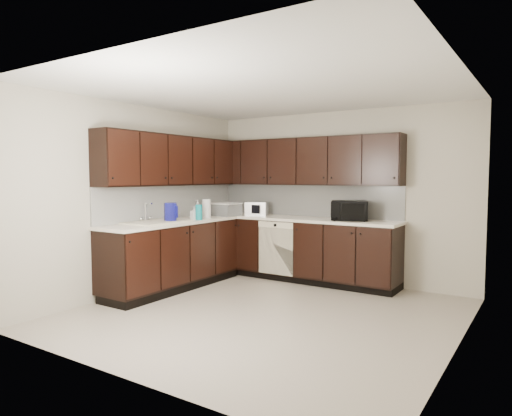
{
  "coord_description": "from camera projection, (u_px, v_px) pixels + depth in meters",
  "views": [
    {
      "loc": [
        2.67,
        -4.3,
        1.55
      ],
      "look_at": [
        -0.52,
        0.6,
        1.14
      ],
      "focal_mm": 32.0,
      "sensor_mm": 36.0,
      "label": 1
    }
  ],
  "objects": [
    {
      "name": "floor",
      "position": [
        266.0,
        314.0,
        5.15
      ],
      "size": [
        4.0,
        4.0,
        0.0
      ],
      "primitive_type": "plane",
      "color": "#AB9F8E",
      "rests_on": "ground"
    },
    {
      "name": "ceiling",
      "position": [
        266.0,
        89.0,
        4.98
      ],
      "size": [
        4.0,
        4.0,
        0.0
      ],
      "primitive_type": "plane",
      "rotation": [
        3.14,
        0.0,
        0.0
      ],
      "color": "white",
      "rests_on": "wall_back"
    },
    {
      "name": "wall_back",
      "position": [
        337.0,
        197.0,
        6.74
      ],
      "size": [
        4.0,
        0.02,
        2.5
      ],
      "primitive_type": "cube",
      "color": "#B9B19E",
      "rests_on": "floor"
    },
    {
      "name": "wall_left",
      "position": [
        140.0,
        199.0,
        6.16
      ],
      "size": [
        0.02,
        4.0,
        2.5
      ],
      "primitive_type": "cube",
      "color": "#B9B19E",
      "rests_on": "floor"
    },
    {
      "name": "wall_right",
      "position": [
        460.0,
        211.0,
        3.98
      ],
      "size": [
        0.02,
        4.0,
        2.5
      ],
      "primitive_type": "cube",
      "color": "#B9B19E",
      "rests_on": "floor"
    },
    {
      "name": "wall_front",
      "position": [
        124.0,
        217.0,
        3.39
      ],
      "size": [
        4.0,
        0.02,
        2.5
      ],
      "primitive_type": "cube",
      "color": "#B9B19E",
      "rests_on": "floor"
    },
    {
      "name": "lower_cabinets",
      "position": [
        247.0,
        255.0,
        6.6
      ],
      "size": [
        3.0,
        2.8,
        0.9
      ],
      "color": "black",
      "rests_on": "floor"
    },
    {
      "name": "countertop",
      "position": [
        247.0,
        220.0,
        6.56
      ],
      "size": [
        3.03,
        2.83,
        0.04
      ],
      "color": "silver",
      "rests_on": "lower_cabinets"
    },
    {
      "name": "backsplash",
      "position": [
        243.0,
        201.0,
        6.84
      ],
      "size": [
        3.0,
        2.8,
        0.48
      ],
      "color": "silver",
      "rests_on": "countertop"
    },
    {
      "name": "upper_cabinets",
      "position": [
        245.0,
        161.0,
        6.64
      ],
      "size": [
        3.0,
        2.8,
        0.7
      ],
      "color": "black",
      "rests_on": "wall_back"
    },
    {
      "name": "dishwasher",
      "position": [
        276.0,
        245.0,
        6.67
      ],
      "size": [
        0.58,
        0.04,
        0.78
      ],
      "color": "beige",
      "rests_on": "lower_cabinets"
    },
    {
      "name": "sink",
      "position": [
        157.0,
        227.0,
        6.0
      ],
      "size": [
        0.54,
        0.82,
        0.42
      ],
      "color": "beige",
      "rests_on": "countertop"
    },
    {
      "name": "microwave",
      "position": [
        349.0,
        211.0,
        6.28
      ],
      "size": [
        0.58,
        0.48,
        0.27
      ],
      "primitive_type": "imported",
      "rotation": [
        0.0,
        0.0,
        0.36
      ],
      "color": "black",
      "rests_on": "countertop"
    },
    {
      "name": "soap_bottle_a",
      "position": [
        194.0,
        213.0,
        6.42
      ],
      "size": [
        0.1,
        0.1,
        0.19
      ],
      "primitive_type": "imported",
      "rotation": [
        0.0,
        0.0,
        -0.24
      ],
      "color": "gray",
      "rests_on": "countertop"
    },
    {
      "name": "soap_bottle_b",
      "position": [
        198.0,
        208.0,
        6.96
      ],
      "size": [
        0.11,
        0.11,
        0.25
      ],
      "primitive_type": "imported",
      "rotation": [
        0.0,
        0.0,
        -0.13
      ],
      "color": "gray",
      "rests_on": "countertop"
    },
    {
      "name": "toaster_oven",
      "position": [
        257.0,
        209.0,
        7.15
      ],
      "size": [
        0.4,
        0.35,
        0.21
      ],
      "primitive_type": "cube",
      "rotation": [
        0.0,
        0.0,
        0.36
      ],
      "color": "silver",
      "rests_on": "countertop"
    },
    {
      "name": "storage_bin",
      "position": [
        223.0,
        209.0,
        7.1
      ],
      "size": [
        0.5,
        0.38,
        0.19
      ],
      "primitive_type": "cube",
      "rotation": [
        0.0,
        0.0,
        -0.05
      ],
      "color": "white",
      "rests_on": "countertop"
    },
    {
      "name": "blue_pitcher",
      "position": [
        171.0,
        212.0,
        6.07
      ],
      "size": [
        0.2,
        0.2,
        0.26
      ],
      "primitive_type": "cylinder",
      "rotation": [
        0.0,
        0.0,
        0.16
      ],
      "color": "#0E0F84",
      "rests_on": "countertop"
    },
    {
      "name": "teal_tumbler",
      "position": [
        199.0,
        212.0,
        6.39
      ],
      "size": [
        0.1,
        0.1,
        0.21
      ],
      "primitive_type": "cylinder",
      "rotation": [
        0.0,
        0.0,
        0.04
      ],
      "color": "#0D8791",
      "rests_on": "countertop"
    },
    {
      "name": "paper_towel_roll",
      "position": [
        207.0,
        209.0,
        6.67
      ],
      "size": [
        0.14,
        0.14,
        0.28
      ],
      "primitive_type": "cylinder",
      "rotation": [
        0.0,
        0.0,
        -0.14
      ],
      "color": "silver",
      "rests_on": "countertop"
    }
  ]
}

